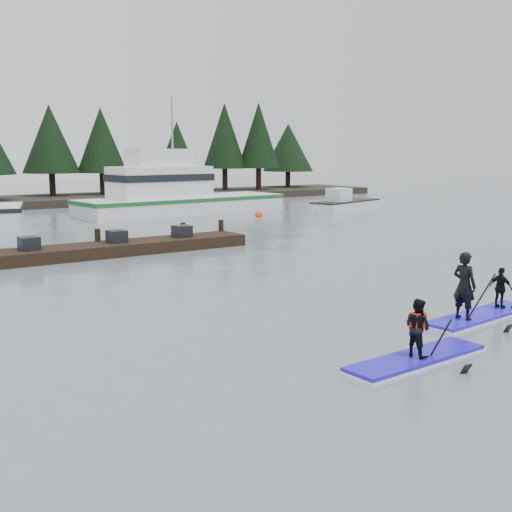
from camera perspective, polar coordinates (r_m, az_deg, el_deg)
ground at (r=14.58m, az=13.37°, el=-7.43°), size 160.00×160.00×0.00m
fishing_boat_medium at (r=43.58m, az=-6.99°, el=4.55°), size 14.68×5.32×8.58m
skiff at (r=45.87m, az=7.99°, el=4.45°), size 6.54×3.61×0.73m
floating_dock at (r=26.17m, az=-15.26°, el=0.38°), size 14.39×2.25×0.48m
buoy_c at (r=41.33m, az=0.25°, el=3.52°), size 0.50×0.50×0.50m
paddleboard_solo at (r=13.17m, az=14.11°, el=-7.60°), size 3.42×1.15×1.78m
paddleboard_duo at (r=16.81m, az=19.13°, el=-3.61°), size 3.71×1.37×2.29m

